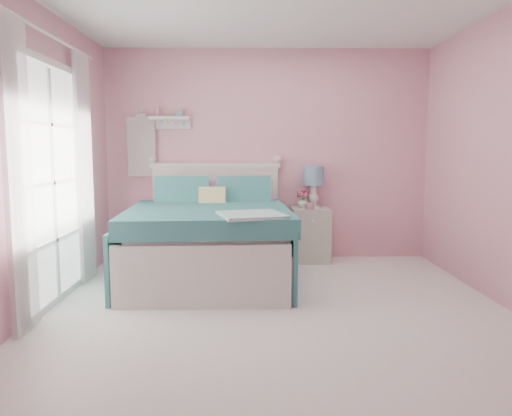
{
  "coord_description": "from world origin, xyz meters",
  "views": [
    {
      "loc": [
        -0.25,
        -4.02,
        1.39
      ],
      "look_at": [
        -0.16,
        1.2,
        0.76
      ],
      "focal_mm": 35.0,
      "sensor_mm": 36.0,
      "label": 1
    }
  ],
  "objects_px": {
    "vase": "(303,202)",
    "teacup": "(310,206)",
    "bed": "(210,241)",
    "nightstand": "(310,234)",
    "table_lamp": "(314,179)"
  },
  "relations": [
    {
      "from": "table_lamp",
      "to": "vase",
      "type": "xyz_separation_m",
      "value": [
        -0.13,
        -0.06,
        -0.28
      ]
    },
    {
      "from": "vase",
      "to": "teacup",
      "type": "height_order",
      "value": "vase"
    },
    {
      "from": "bed",
      "to": "teacup",
      "type": "bearing_deg",
      "value": 26.47
    },
    {
      "from": "table_lamp",
      "to": "teacup",
      "type": "bearing_deg",
      "value": -106.31
    },
    {
      "from": "bed",
      "to": "vase",
      "type": "xyz_separation_m",
      "value": [
        1.08,
        0.83,
        0.32
      ]
    },
    {
      "from": "bed",
      "to": "teacup",
      "type": "height_order",
      "value": "bed"
    },
    {
      "from": "nightstand",
      "to": "teacup",
      "type": "bearing_deg",
      "value": -99.73
    },
    {
      "from": "nightstand",
      "to": "vase",
      "type": "xyz_separation_m",
      "value": [
        -0.09,
        0.03,
        0.4
      ]
    },
    {
      "from": "bed",
      "to": "teacup",
      "type": "xyz_separation_m",
      "value": [
        1.14,
        0.65,
        0.29
      ]
    },
    {
      "from": "table_lamp",
      "to": "teacup",
      "type": "distance_m",
      "value": 0.4
    },
    {
      "from": "nightstand",
      "to": "teacup",
      "type": "xyz_separation_m",
      "value": [
        -0.03,
        -0.15,
        0.37
      ]
    },
    {
      "from": "teacup",
      "to": "table_lamp",
      "type": "bearing_deg",
      "value": 73.69
    },
    {
      "from": "nightstand",
      "to": "teacup",
      "type": "distance_m",
      "value": 0.4
    },
    {
      "from": "table_lamp",
      "to": "teacup",
      "type": "height_order",
      "value": "table_lamp"
    },
    {
      "from": "bed",
      "to": "nightstand",
      "type": "height_order",
      "value": "bed"
    }
  ]
}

